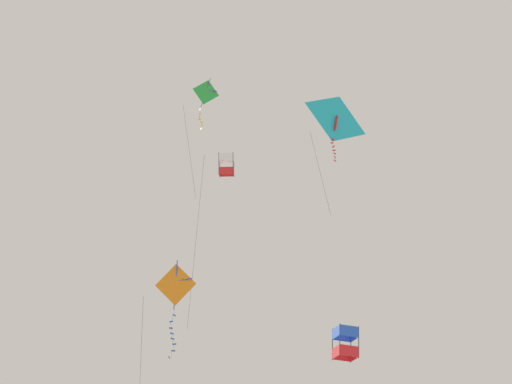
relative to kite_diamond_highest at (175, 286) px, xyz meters
The scene contains 5 objects.
kite_diamond_highest is the anchor object (origin of this frame).
kite_diamond_far_centre 11.90m from the kite_diamond_highest, 161.22° to the right, with size 1.56×1.42×6.99m.
kite_box_upper_right 8.14m from the kite_diamond_highest, 144.24° to the right, with size 1.45×1.39×1.53m.
kite_box_near_left 8.49m from the kite_diamond_highest, 109.10° to the right, with size 2.91×2.56×9.74m.
kite_delta_low_drifter 12.41m from the kite_diamond_highest, 146.52° to the right, with size 1.93×3.04×6.04m.
Camera 1 is at (-18.39, 24.07, 2.48)m, focal length 54.05 mm.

